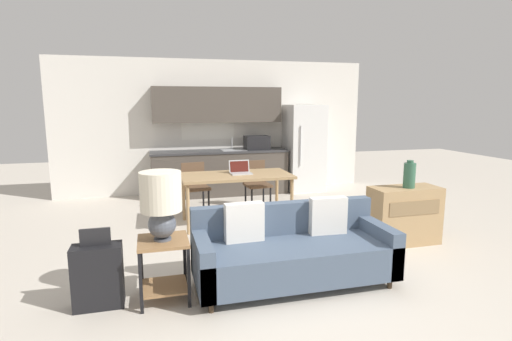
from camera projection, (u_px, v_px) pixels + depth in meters
The scene contains 14 objects.
ground_plane at pixel (294, 287), 4.05m from camera, with size 20.00×20.00×0.00m, color beige.
wall_back at pixel (216, 127), 8.23m from camera, with size 6.40×0.07×2.70m.
kitchen_counter at pixel (220, 153), 8.03m from camera, with size 2.73×0.65×2.15m.
refrigerator at pixel (304, 148), 8.38m from camera, with size 0.75×0.74×1.80m.
dining_table at pixel (236, 178), 6.09m from camera, with size 1.67×0.84×0.76m.
couch at pixel (292, 251), 4.11m from camera, with size 2.01×0.80×0.85m.
side_table at pixel (164, 260), 3.73m from camera, with size 0.46×0.46×0.59m.
table_lamp at pixel (161, 200), 3.63m from camera, with size 0.38×0.38×0.64m.
credenza at pixel (404, 215), 5.27m from camera, with size 0.91×0.42×0.75m.
vase at pixel (409, 175), 5.15m from camera, with size 0.15×0.15×0.36m.
dining_chair_far_right at pixel (257, 182), 6.99m from camera, with size 0.45×0.45×0.84m.
dining_chair_far_left at pixel (195, 184), 6.76m from camera, with size 0.47×0.47×0.84m.
laptop at pixel (240, 170), 6.15m from camera, with size 0.33×0.26×0.20m.
suitcase at pixel (98, 276), 3.61m from camera, with size 0.44×0.22×0.75m.
Camera 1 is at (-1.36, -3.57, 1.85)m, focal length 28.00 mm.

